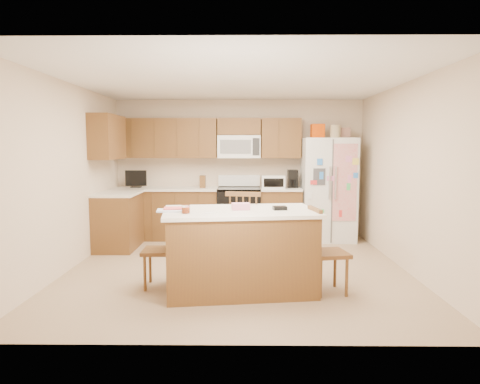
{
  "coord_description": "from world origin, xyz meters",
  "views": [
    {
      "loc": [
        0.1,
        -5.65,
        1.64
      ],
      "look_at": [
        0.03,
        0.35,
        1.01
      ],
      "focal_mm": 32.0,
      "sensor_mm": 36.0,
      "label": 1
    }
  ],
  "objects_px": {
    "island": "(240,250)",
    "windsor_chair_back": "(245,234)",
    "windsor_chair_left": "(161,250)",
    "stove": "(239,213)",
    "refrigerator": "(328,188)",
    "windsor_chair_right": "(326,253)"
  },
  "relations": [
    {
      "from": "windsor_chair_back",
      "to": "windsor_chair_right",
      "type": "bearing_deg",
      "value": -39.3
    },
    {
      "from": "stove",
      "to": "island",
      "type": "height_order",
      "value": "stove"
    },
    {
      "from": "windsor_chair_back",
      "to": "windsor_chair_right",
      "type": "distance_m",
      "value": 1.18
    },
    {
      "from": "stove",
      "to": "windsor_chair_left",
      "type": "xyz_separation_m",
      "value": [
        -0.88,
        -2.68,
        -0.03
      ]
    },
    {
      "from": "stove",
      "to": "windsor_chair_left",
      "type": "relative_size",
      "value": 1.21
    },
    {
      "from": "island",
      "to": "windsor_chair_left",
      "type": "bearing_deg",
      "value": 172.7
    },
    {
      "from": "stove",
      "to": "refrigerator",
      "type": "xyz_separation_m",
      "value": [
        1.57,
        -0.06,
        0.45
      ]
    },
    {
      "from": "windsor_chair_left",
      "to": "island",
      "type": "bearing_deg",
      "value": -7.3
    },
    {
      "from": "refrigerator",
      "to": "windsor_chair_back",
      "type": "height_order",
      "value": "refrigerator"
    },
    {
      "from": "refrigerator",
      "to": "windsor_chair_back",
      "type": "xyz_separation_m",
      "value": [
        -1.46,
        -2.06,
        -0.41
      ]
    },
    {
      "from": "refrigerator",
      "to": "island",
      "type": "distance_m",
      "value": 3.17
    },
    {
      "from": "windsor_chair_left",
      "to": "refrigerator",
      "type": "bearing_deg",
      "value": 46.97
    },
    {
      "from": "island",
      "to": "windsor_chair_back",
      "type": "bearing_deg",
      "value": 85.19
    },
    {
      "from": "refrigerator",
      "to": "windsor_chair_left",
      "type": "xyz_separation_m",
      "value": [
        -2.45,
        -2.62,
        -0.48
      ]
    },
    {
      "from": "island",
      "to": "windsor_chair_left",
      "type": "height_order",
      "value": "island"
    },
    {
      "from": "windsor_chair_left",
      "to": "windsor_chair_back",
      "type": "height_order",
      "value": "windsor_chair_back"
    },
    {
      "from": "refrigerator",
      "to": "windsor_chair_back",
      "type": "distance_m",
      "value": 2.56
    },
    {
      "from": "island",
      "to": "windsor_chair_back",
      "type": "height_order",
      "value": "windsor_chair_back"
    },
    {
      "from": "island",
      "to": "windsor_chair_back",
      "type": "relative_size",
      "value": 1.7
    },
    {
      "from": "island",
      "to": "windsor_chair_left",
      "type": "distance_m",
      "value": 0.93
    },
    {
      "from": "refrigerator",
      "to": "windsor_chair_left",
      "type": "distance_m",
      "value": 3.62
    },
    {
      "from": "stove",
      "to": "windsor_chair_right",
      "type": "bearing_deg",
      "value": -70.41
    }
  ]
}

